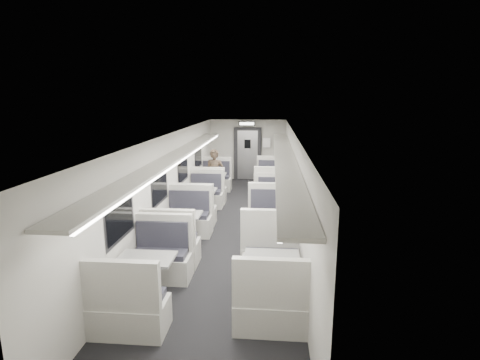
% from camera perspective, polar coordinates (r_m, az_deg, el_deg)
% --- Properties ---
extents(room, '(3.24, 12.24, 2.64)m').
position_cam_1_polar(room, '(9.14, -1.29, -0.48)').
color(room, black).
rests_on(room, ground).
extents(booth_left_a, '(1.08, 2.19, 1.17)m').
position_cam_1_polar(booth_left_a, '(12.58, -4.21, -0.70)').
color(booth_left_a, '#AFAEA5').
rests_on(booth_left_a, room).
extents(booth_left_b, '(1.04, 2.11, 1.13)m').
position_cam_1_polar(booth_left_b, '(10.59, -5.98, -3.32)').
color(booth_left_b, '#AFAEA5').
rests_on(booth_left_b, room).
extents(booth_left_c, '(1.10, 2.23, 1.19)m').
position_cam_1_polar(booth_left_c, '(8.37, -9.06, -7.58)').
color(booth_left_c, '#AFAEA5').
rests_on(booth_left_c, room).
extents(booth_left_d, '(1.08, 2.19, 1.17)m').
position_cam_1_polar(booth_left_d, '(6.39, -14.01, -14.43)').
color(booth_left_d, '#AFAEA5').
rests_on(booth_left_d, room).
extents(booth_right_a, '(1.12, 2.27, 1.22)m').
position_cam_1_polar(booth_right_a, '(12.45, 4.94, -0.77)').
color(booth_right_a, '#AFAEA5').
rests_on(booth_right_a, room).
extents(booth_right_b, '(0.96, 1.94, 1.04)m').
position_cam_1_polar(booth_right_b, '(10.54, 4.91, -3.55)').
color(booth_right_b, '#AFAEA5').
rests_on(booth_right_b, room).
extents(booth_right_c, '(1.16, 2.36, 1.26)m').
position_cam_1_polar(booth_right_c, '(8.11, 4.89, -7.95)').
color(booth_right_c, '#AFAEA5').
rests_on(booth_right_c, room).
extents(booth_right_d, '(1.07, 2.17, 1.16)m').
position_cam_1_polar(booth_right_d, '(6.30, 4.84, -14.53)').
color(booth_right_d, '#AFAEA5').
rests_on(booth_right_d, room).
extents(passenger, '(0.65, 0.47, 1.67)m').
position_cam_1_polar(passenger, '(11.84, -3.88, 0.68)').
color(passenger, black).
rests_on(passenger, room).
extents(window_a, '(0.02, 1.18, 0.84)m').
position_cam_1_polar(window_a, '(12.64, -6.36, 3.75)').
color(window_a, black).
rests_on(window_a, room).
extents(window_b, '(0.02, 1.18, 0.84)m').
position_cam_1_polar(window_b, '(10.52, -8.67, 1.94)').
color(window_b, black).
rests_on(window_b, room).
extents(window_c, '(0.02, 1.18, 0.84)m').
position_cam_1_polar(window_c, '(8.44, -12.13, -0.79)').
color(window_c, black).
rests_on(window_c, room).
extents(window_d, '(0.02, 1.18, 0.84)m').
position_cam_1_polar(window_d, '(6.45, -17.79, -5.24)').
color(window_d, black).
rests_on(window_d, room).
extents(luggage_rack_left, '(0.46, 10.40, 0.09)m').
position_cam_1_polar(luggage_rack_left, '(8.93, -9.49, 3.74)').
color(luggage_rack_left, '#AFAEA5').
rests_on(luggage_rack_left, room).
extents(luggage_rack_right, '(0.46, 10.40, 0.09)m').
position_cam_1_polar(luggage_rack_right, '(8.66, 6.71, 3.55)').
color(luggage_rack_right, '#AFAEA5').
rests_on(luggage_rack_right, room).
extents(vestibule_door, '(1.10, 0.13, 2.10)m').
position_cam_1_polar(vestibule_door, '(14.98, 1.16, 3.98)').
color(vestibule_door, black).
rests_on(vestibule_door, room).
extents(exit_sign, '(0.62, 0.12, 0.16)m').
position_cam_1_polar(exit_sign, '(14.36, 1.05, 8.59)').
color(exit_sign, black).
rests_on(exit_sign, room).
extents(wall_notice, '(0.32, 0.02, 0.40)m').
position_cam_1_polar(wall_notice, '(14.88, 4.06, 5.68)').
color(wall_notice, white).
rests_on(wall_notice, room).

